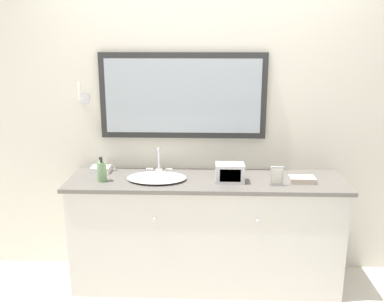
{
  "coord_description": "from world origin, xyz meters",
  "views": [
    {
      "loc": [
        -0.0,
        -2.76,
        1.88
      ],
      "look_at": [
        -0.11,
        0.3,
        1.07
      ],
      "focal_mm": 40.0,
      "sensor_mm": 36.0,
      "label": 1
    }
  ],
  "objects_px": {
    "sink_basin": "(157,177)",
    "soap_bottle": "(102,171)",
    "appliance_box": "(230,173)",
    "picture_frame": "(278,176)"
  },
  "relations": [
    {
      "from": "sink_basin",
      "to": "soap_bottle",
      "type": "relative_size",
      "value": 2.36
    },
    {
      "from": "appliance_box",
      "to": "picture_frame",
      "type": "bearing_deg",
      "value": -13.36
    },
    {
      "from": "sink_basin",
      "to": "picture_frame",
      "type": "distance_m",
      "value": 0.89
    },
    {
      "from": "sink_basin",
      "to": "appliance_box",
      "type": "height_order",
      "value": "sink_basin"
    },
    {
      "from": "soap_bottle",
      "to": "picture_frame",
      "type": "distance_m",
      "value": 1.28
    },
    {
      "from": "sink_basin",
      "to": "soap_bottle",
      "type": "bearing_deg",
      "value": -172.31
    },
    {
      "from": "appliance_box",
      "to": "picture_frame",
      "type": "relative_size",
      "value": 1.45
    },
    {
      "from": "soap_bottle",
      "to": "appliance_box",
      "type": "height_order",
      "value": "soap_bottle"
    },
    {
      "from": "sink_basin",
      "to": "appliance_box",
      "type": "xyz_separation_m",
      "value": [
        0.54,
        -0.03,
        0.05
      ]
    },
    {
      "from": "appliance_box",
      "to": "picture_frame",
      "type": "xyz_separation_m",
      "value": [
        0.33,
        -0.08,
        0.0
      ]
    }
  ]
}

